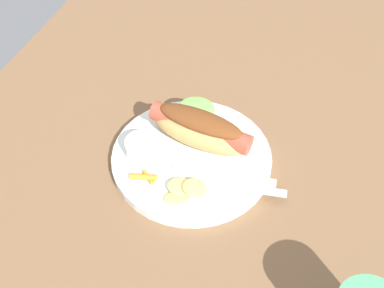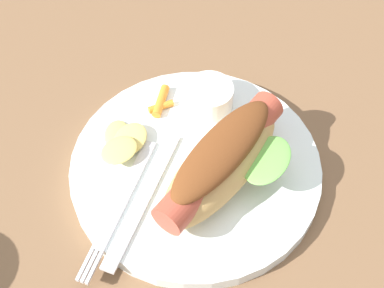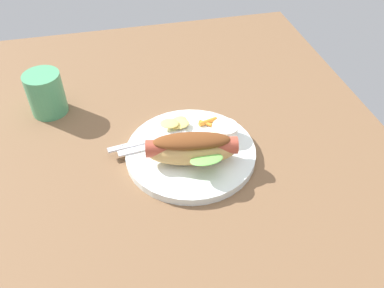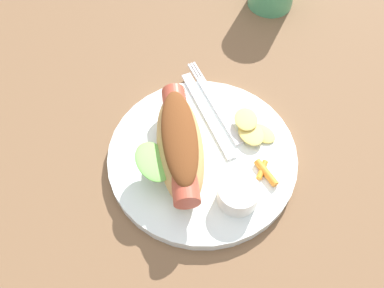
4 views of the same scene
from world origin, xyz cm
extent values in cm
cube|color=brown|center=(0.00, 0.00, -0.90)|extent=(120.00, 90.00, 1.80)
cylinder|color=white|center=(2.91, -2.82, 0.80)|extent=(25.30, 25.30, 1.60)
ellipsoid|color=tan|center=(0.31, -2.38, 4.15)|extent=(8.58, 17.49, 5.10)
cylinder|color=#B24733|center=(0.31, -2.38, 5.04)|extent=(5.99, 17.11, 3.24)
ellipsoid|color=brown|center=(0.31, -2.38, 6.50)|extent=(6.72, 14.77, 2.22)
ellipsoid|color=#6BB74C|center=(-3.83, -4.16, 5.17)|extent=(4.81, 6.30, 1.80)
cylinder|color=white|center=(5.13, -10.30, 3.00)|extent=(5.11, 5.11, 2.80)
cube|color=silver|center=(7.31, 3.40, 1.80)|extent=(2.95, 12.84, 0.40)
cube|color=silver|center=(6.65, 11.39, 1.80)|extent=(0.74, 3.21, 0.40)
cube|color=silver|center=(6.21, 11.32, 1.80)|extent=(0.74, 3.21, 0.40)
cube|color=silver|center=(5.76, 11.26, 1.80)|extent=(0.74, 3.21, 0.40)
cube|color=silver|center=(5.52, 3.15, 1.78)|extent=(3.21, 15.94, 0.36)
ellipsoid|color=#E1C966|center=(11.72, -2.19, 1.85)|extent=(4.24, 4.67, 0.50)
ellipsoid|color=#E1C966|center=(10.03, -2.00, 2.41)|extent=(3.71, 4.58, 0.76)
ellipsoid|color=#E1C966|center=(10.00, 0.13, 2.97)|extent=(4.31, 4.68, 0.67)
cylinder|color=orange|center=(9.85, -8.10, 2.07)|extent=(1.96, 4.17, 0.95)
cylinder|color=orange|center=(9.53, -7.52, 1.97)|extent=(2.34, 2.60, 0.74)
camera|label=1|loc=(49.86, 12.77, 58.07)|focal=44.54mm
camera|label=2|loc=(-11.32, 25.38, 48.62)|focal=52.82mm
camera|label=3|loc=(-52.17, 9.72, 55.17)|focal=37.56mm
camera|label=4|loc=(-6.52, -29.80, 49.57)|focal=39.24mm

